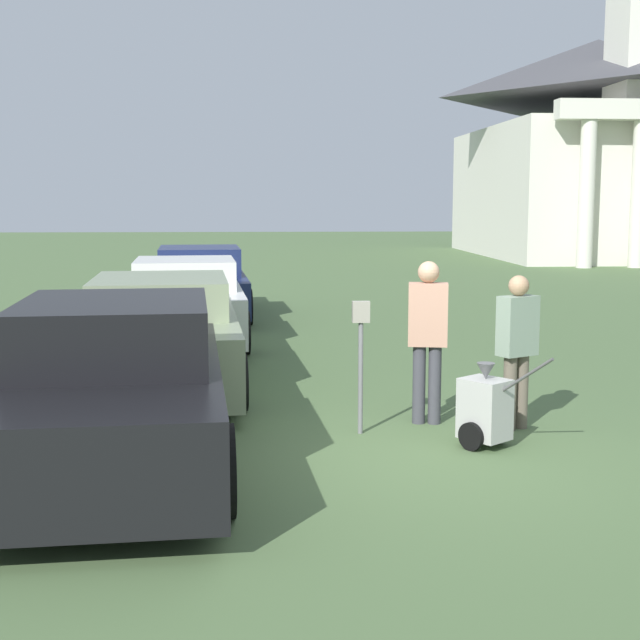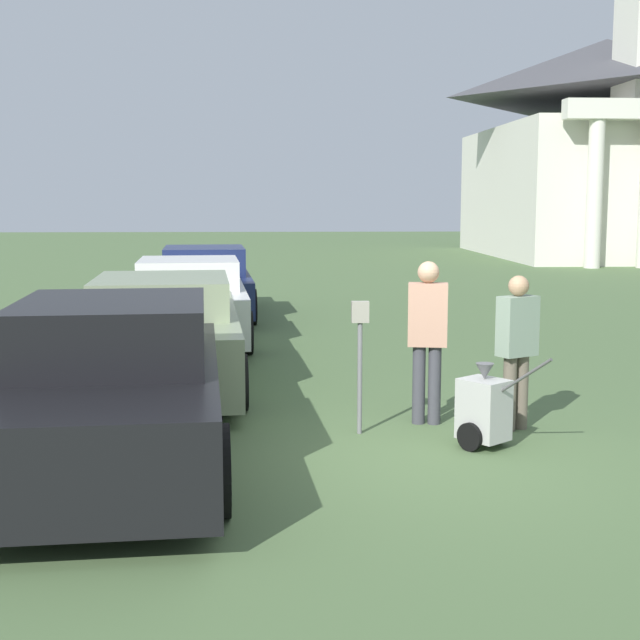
{
  "view_description": "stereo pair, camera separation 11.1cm",
  "coord_description": "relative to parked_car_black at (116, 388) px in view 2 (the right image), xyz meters",
  "views": [
    {
      "loc": [
        -1.34,
        -8.17,
        2.43
      ],
      "look_at": [
        -0.72,
        1.65,
        1.1
      ],
      "focal_mm": 50.0,
      "sensor_mm": 36.0,
      "label": 1
    },
    {
      "loc": [
        -1.23,
        -8.17,
        2.43
      ],
      "look_at": [
        -0.72,
        1.65,
        1.1
      ],
      "focal_mm": 50.0,
      "sensor_mm": 36.0,
      "label": 2
    }
  ],
  "objects": [
    {
      "name": "ground_plane",
      "position": [
        2.68,
        0.1,
        -0.72
      ],
      "size": [
        120.0,
        120.0,
        0.0
      ],
      "primitive_type": "plane",
      "color": "#4C663D"
    },
    {
      "name": "parked_car_black",
      "position": [
        0.0,
        0.0,
        0.0
      ],
      "size": [
        2.28,
        5.08,
        1.55
      ],
      "rotation": [
        0.0,
        0.0,
        0.08
      ],
      "color": "black",
      "rests_on": "ground_plane"
    },
    {
      "name": "parked_car_sage",
      "position": [
        -0.0,
        3.57,
        -0.04
      ],
      "size": [
        2.34,
        5.3,
        1.45
      ],
      "rotation": [
        0.0,
        0.0,
        0.08
      ],
      "color": "gray",
      "rests_on": "ground_plane"
    },
    {
      "name": "parked_car_white",
      "position": [
        -0.0,
        7.24,
        -0.04
      ],
      "size": [
        2.28,
        4.84,
        1.44
      ],
      "rotation": [
        0.0,
        0.0,
        0.08
      ],
      "color": "silver",
      "rests_on": "ground_plane"
    },
    {
      "name": "parked_car_navy",
      "position": [
        0.0,
        10.66,
        -0.04
      ],
      "size": [
        2.28,
        5.12,
        1.46
      ],
      "rotation": [
        0.0,
        0.0,
        0.08
      ],
      "color": "#19234C",
      "rests_on": "ground_plane"
    },
    {
      "name": "parking_meter",
      "position": [
        2.34,
        0.98,
        0.25
      ],
      "size": [
        0.18,
        0.09,
        1.4
      ],
      "color": "slate",
      "rests_on": "ground_plane"
    },
    {
      "name": "person_worker",
      "position": [
        3.11,
        1.35,
        0.3
      ],
      "size": [
        0.45,
        0.29,
        1.78
      ],
      "rotation": [
        0.0,
        0.0,
        2.97
      ],
      "color": "#3F3F47",
      "rests_on": "ground_plane"
    },
    {
      "name": "person_supervisor",
      "position": [
        4.01,
        1.05,
        0.21
      ],
      "size": [
        0.47,
        0.39,
        1.65
      ],
      "rotation": [
        0.0,
        0.0,
        3.63
      ],
      "color": "#665B4C",
      "rests_on": "ground_plane"
    },
    {
      "name": "equipment_cart",
      "position": [
        3.51,
        0.39,
        -0.33
      ],
      "size": [
        0.76,
        0.89,
        1.0
      ],
      "rotation": [
        0.0,
        0.0,
        0.67
      ],
      "color": "#B2B2AD",
      "rests_on": "ground_plane"
    },
    {
      "name": "church",
      "position": [
        15.7,
        29.8,
        4.58
      ],
      "size": [
        9.72,
        14.09,
        22.4
      ],
      "color": "silver",
      "rests_on": "ground_plane"
    }
  ]
}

